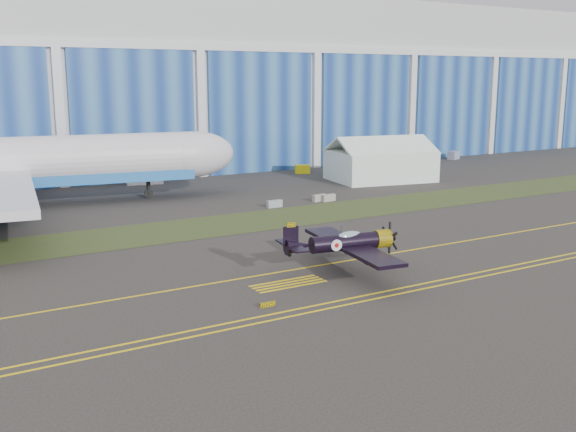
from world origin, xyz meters
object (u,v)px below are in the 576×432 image
shipping_container (145,176)px  tug (302,169)px  tent (380,158)px  warbird (345,242)px

shipping_container → tug: size_ratio=2.19×
shipping_container → tent: bearing=-12.3°
warbird → tug: (28.42, 51.93, -1.89)m
shipping_container → tug: 26.77m
tent → tug: size_ratio=6.91×
tent → shipping_container: bearing=165.5°
warbird → shipping_container: size_ratio=2.82×
warbird → tug: bearing=70.3°
warbird → tent: size_ratio=0.90×
warbird → shipping_container: (1.76, 54.28, -1.44)m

